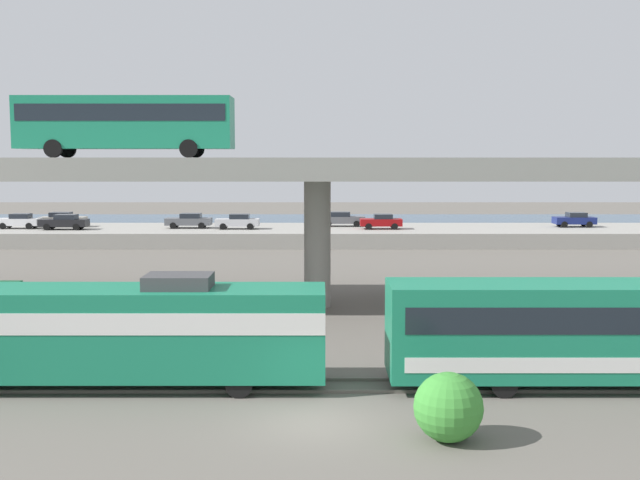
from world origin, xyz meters
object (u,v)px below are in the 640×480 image
object	(u,v)px
parked_car_1	(578,220)
parked_car_3	(66,219)
parked_car_4	(241,221)
transit_bus_on_overpass	(129,121)
parked_car_5	(192,220)
parked_car_7	(23,221)
parked_car_0	(68,222)
train_locomotive	(85,328)
parked_car_6	(384,221)
parked_car_2	(345,219)

from	to	relation	value
parked_car_1	parked_car_3	world-z (taller)	same
parked_car_3	parked_car_4	xyz separation A→B (m)	(18.27, -2.72, -0.00)
transit_bus_on_overpass	parked_car_5	bearing A→B (deg)	-86.28
transit_bus_on_overpass	parked_car_7	bearing A→B (deg)	-60.50
parked_car_0	parked_car_7	distance (m)	5.04
transit_bus_on_overpass	train_locomotive	bearing A→B (deg)	97.78
train_locomotive	parked_car_6	size ratio (longest dim) A/B	4.19
parked_car_7	parked_car_5	bearing A→B (deg)	-178.18
parked_car_4	parked_car_5	distance (m)	5.13
parked_car_1	parked_car_4	bearing A→B (deg)	4.03
train_locomotive	parked_car_3	world-z (taller)	train_locomotive
transit_bus_on_overpass	parked_car_2	distance (m)	39.67
parked_car_1	parked_car_6	distance (m)	20.11
train_locomotive	parked_car_2	world-z (taller)	train_locomotive
train_locomotive	parked_car_4	distance (m)	49.73
parked_car_1	parked_car_3	distance (m)	52.50
train_locomotive	parked_car_3	xyz separation A→B (m)	(-17.74, 52.45, 0.04)
parked_car_0	parked_car_2	world-z (taller)	same
transit_bus_on_overpass	parked_car_6	bearing A→B (deg)	-117.11
parked_car_5	parked_car_2	bearing A→B (deg)	-172.09
parked_car_0	train_locomotive	bearing A→B (deg)	108.56
parked_car_0	parked_car_2	size ratio (longest dim) A/B	0.99
train_locomotive	parked_car_5	distance (m)	50.99
parked_car_2	parked_car_4	size ratio (longest dim) A/B	1.08
parked_car_7	parked_car_3	bearing A→B (deg)	-148.85
transit_bus_on_overpass	parked_car_6	xyz separation A→B (m)	(17.04, 33.30, -8.26)
parked_car_1	parked_car_7	size ratio (longest dim) A/B	0.98
parked_car_3	parked_car_0	bearing A→B (deg)	-69.50
train_locomotive	transit_bus_on_overpass	size ratio (longest dim) A/B	1.44
parked_car_4	parked_car_6	xyz separation A→B (m)	(14.26, 0.01, -0.00)
train_locomotive	parked_car_0	size ratio (longest dim) A/B	3.73
parked_car_3	parked_car_6	xyz separation A→B (m)	(32.53, -2.71, -0.00)
parked_car_3	parked_car_5	distance (m)	13.36
parked_car_4	train_locomotive	bearing A→B (deg)	89.38
parked_car_2	parked_car_6	bearing A→B (deg)	-39.69
parked_car_1	parked_car_0	bearing A→B (deg)	3.42
parked_car_0	parked_car_1	xyz separation A→B (m)	(51.24, 3.06, -0.00)
parked_car_7	parked_car_1	bearing A→B (deg)	-178.07
parked_car_6	transit_bus_on_overpass	bearing A→B (deg)	62.89
parked_car_2	parked_car_6	distance (m)	5.00
transit_bus_on_overpass	parked_car_1	distance (m)	52.08
train_locomotive	parked_car_3	size ratio (longest dim) A/B	3.76
parked_car_4	parked_car_5	bearing A→B (deg)	-11.91
parked_car_4	parked_car_6	world-z (taller)	same
parked_car_0	parked_car_2	distance (m)	27.69
train_locomotive	parked_car_2	bearing A→B (deg)	-101.69
parked_car_4	parked_car_7	distance (m)	21.92
parked_car_3	parked_car_5	bearing A→B (deg)	-7.15
train_locomotive	parked_car_1	world-z (taller)	train_locomotive
transit_bus_on_overpass	parked_car_0	size ratio (longest dim) A/B	2.59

